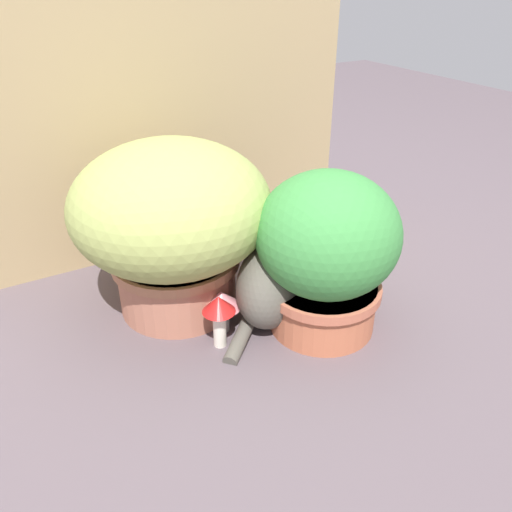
{
  "coord_description": "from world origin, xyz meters",
  "views": [
    {
      "loc": [
        -0.47,
        -0.92,
        0.81
      ],
      "look_at": [
        0.08,
        0.03,
        0.18
      ],
      "focal_mm": 36.39,
      "sensor_mm": 36.0,
      "label": 1
    }
  ],
  "objects": [
    {
      "name": "grass_planter",
      "position": [
        -0.07,
        0.18,
        0.25
      ],
      "size": [
        0.5,
        0.5,
        0.45
      ],
      "color": "#AD6A53",
      "rests_on": "ground"
    },
    {
      "name": "ground_plane",
      "position": [
        0.0,
        0.0,
        0.0
      ],
      "size": [
        6.0,
        6.0,
        0.0
      ],
      "primitive_type": "plane",
      "color": "#594D52"
    },
    {
      "name": "mushroom_ornament_red",
      "position": [
        -0.05,
        -0.03,
        0.1
      ],
      "size": [
        0.08,
        0.08,
        0.14
      ],
      "color": "silver",
      "rests_on": "ground"
    },
    {
      "name": "cat",
      "position": [
        0.12,
        0.01,
        0.12
      ],
      "size": [
        0.36,
        0.3,
        0.32
      ],
      "color": "#575349",
      "rests_on": "ground"
    },
    {
      "name": "cardboard_backdrop",
      "position": [
        0.06,
        0.52,
        0.39
      ],
      "size": [
        1.2,
        0.03,
        0.79
      ],
      "primitive_type": "cube",
      "color": "tan",
      "rests_on": "ground"
    },
    {
      "name": "leafy_planter",
      "position": [
        0.21,
        -0.08,
        0.22
      ],
      "size": [
        0.34,
        0.34,
        0.41
      ],
      "color": "#BA6444",
      "rests_on": "ground"
    },
    {
      "name": "mushroom_ornament_pink",
      "position": [
        -0.02,
        0.02,
        0.08
      ],
      "size": [
        0.1,
        0.1,
        0.11
      ],
      "color": "silver",
      "rests_on": "ground"
    }
  ]
}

